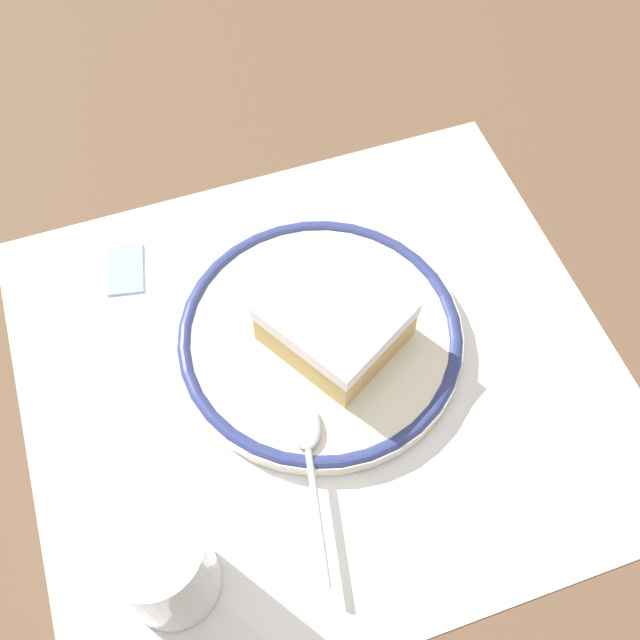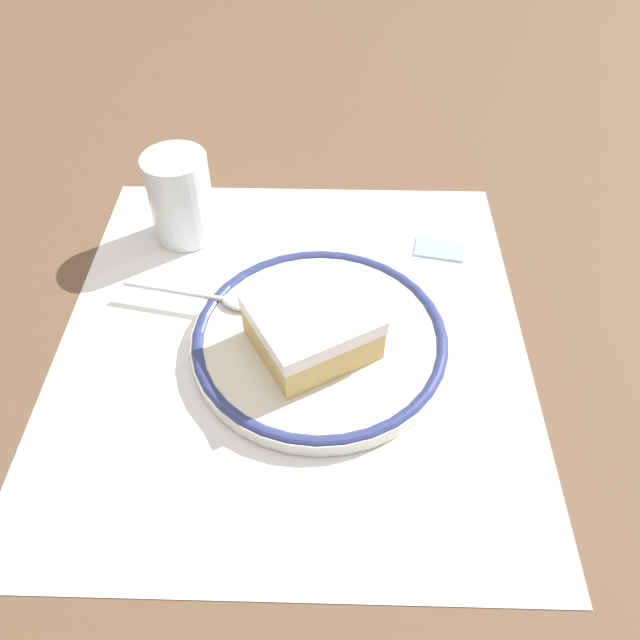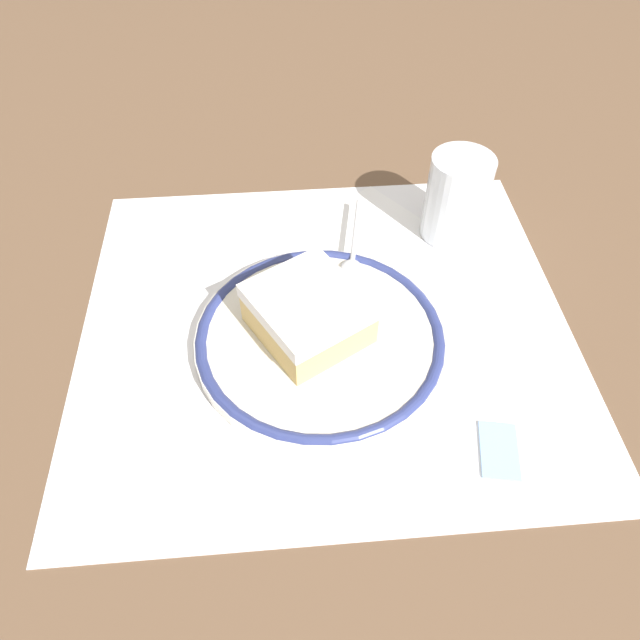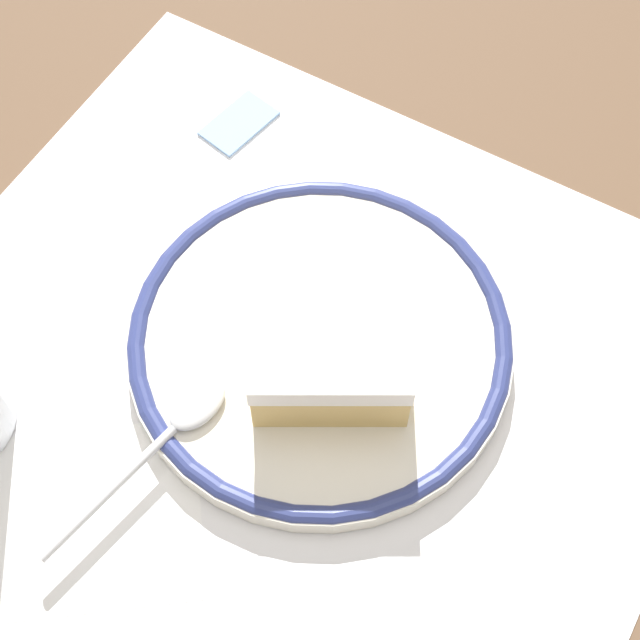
# 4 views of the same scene
# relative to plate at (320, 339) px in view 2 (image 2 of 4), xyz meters

# --- Properties ---
(ground_plane) EXTENTS (2.40, 2.40, 0.00)m
(ground_plane) POSITION_rel_plate_xyz_m (-0.01, -0.03, -0.01)
(ground_plane) COLOR brown
(placemat) EXTENTS (0.46, 0.42, 0.00)m
(placemat) POSITION_rel_plate_xyz_m (-0.01, -0.03, -0.01)
(placemat) COLOR white
(placemat) RESTS_ON ground_plane
(plate) EXTENTS (0.23, 0.23, 0.02)m
(plate) POSITION_rel_plate_xyz_m (0.00, 0.00, 0.00)
(plate) COLOR silver
(plate) RESTS_ON placemat
(cake_slice) EXTENTS (0.12, 0.12, 0.04)m
(cake_slice) POSITION_rel_plate_xyz_m (0.01, -0.01, 0.03)
(cake_slice) COLOR #DBB76B
(cake_slice) RESTS_ON plate
(spoon) EXTENTS (0.04, 0.13, 0.01)m
(spoon) POSITION_rel_plate_xyz_m (-0.04, -0.09, 0.01)
(spoon) COLOR silver
(spoon) RESTS_ON plate
(cup) EXTENTS (0.06, 0.06, 0.09)m
(cup) POSITION_rel_plate_xyz_m (-0.15, -0.14, 0.03)
(cup) COLOR silver
(cup) RESTS_ON placemat
(napkin) EXTENTS (0.16, 0.16, 0.00)m
(napkin) POSITION_rel_plate_xyz_m (-0.06, -0.15, -0.01)
(napkin) COLOR white
(napkin) RESTS_ON placemat
(sugar_packet) EXTENTS (0.04, 0.05, 0.01)m
(sugar_packet) POSITION_rel_plate_xyz_m (-0.13, 0.12, -0.01)
(sugar_packet) COLOR #8CB2E0
(sugar_packet) RESTS_ON placemat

